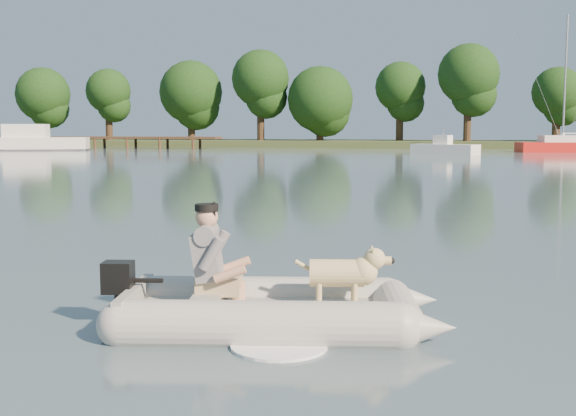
% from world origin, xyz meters
% --- Properties ---
extents(water, '(160.00, 160.00, 0.00)m').
position_xyz_m(water, '(0.00, 0.00, 0.00)').
color(water, slate).
rests_on(water, ground).
extents(shore_bank, '(160.00, 12.00, 0.70)m').
position_xyz_m(shore_bank, '(0.00, 62.00, 0.25)').
color(shore_bank, '#47512D').
rests_on(shore_bank, water).
extents(dock, '(18.00, 2.00, 1.04)m').
position_xyz_m(dock, '(-26.00, 52.00, 0.52)').
color(dock, '#4C331E').
rests_on(dock, water).
extents(treeline, '(71.02, 7.35, 9.27)m').
position_xyz_m(treeline, '(-3.71, 61.11, 5.48)').
color(treeline, '#332316').
rests_on(treeline, shore_bank).
extents(dinghy, '(4.57, 3.60, 1.21)m').
position_xyz_m(dinghy, '(0.38, -0.59, 0.50)').
color(dinghy, '#AAABA5').
rests_on(dinghy, water).
extents(man, '(0.71, 0.64, 0.93)m').
position_xyz_m(man, '(-0.23, -0.65, 0.67)').
color(man, slate).
rests_on(man, dinghy).
extents(dog, '(0.84, 0.42, 0.54)m').
position_xyz_m(dog, '(0.92, -0.45, 0.45)').
color(dog, tan).
rests_on(dog, dinghy).
extents(outboard_motor, '(0.40, 0.31, 0.68)m').
position_xyz_m(outboard_motor, '(-1.04, -0.84, 0.27)').
color(outboard_motor, black).
rests_on(outboard_motor, dinghy).
extents(cabin_cruiser, '(8.49, 5.51, 2.47)m').
position_xyz_m(cabin_cruiser, '(-29.97, 45.46, 1.05)').
color(cabin_cruiser, white).
rests_on(cabin_cruiser, water).
extents(motorboat, '(4.86, 3.51, 1.93)m').
position_xyz_m(motorboat, '(1.82, 43.02, 0.88)').
color(motorboat, white).
rests_on(motorboat, water).
extents(sailboat, '(7.70, 3.68, 10.18)m').
position_xyz_m(sailboat, '(10.70, 50.00, 0.45)').
color(sailboat, red).
rests_on(sailboat, water).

